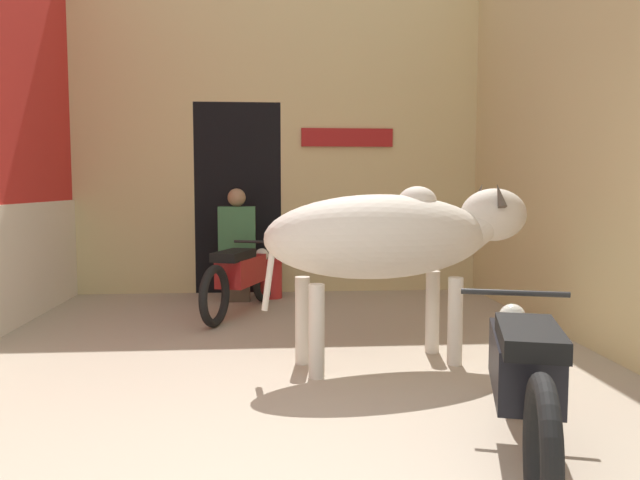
{
  "coord_description": "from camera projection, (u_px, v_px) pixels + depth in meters",
  "views": [
    {
      "loc": [
        -0.08,
        -2.18,
        1.31
      ],
      "look_at": [
        0.28,
        2.46,
        0.9
      ],
      "focal_mm": 35.0,
      "sensor_mm": 36.0,
      "label": 1
    }
  ],
  "objects": [
    {
      "name": "plastic_stool",
      "position": [
        271.0,
        276.0,
        7.29
      ],
      "size": [
        0.36,
        0.36,
        0.48
      ],
      "color": "red",
      "rests_on": "ground_plane"
    },
    {
      "name": "motorcycle_far",
      "position": [
        241.0,
        275.0,
        6.4
      ],
      "size": [
        0.8,
        1.82,
        0.71
      ],
      "color": "black",
      "rests_on": "ground_plane"
    },
    {
      "name": "motorcycle_near",
      "position": [
        523.0,
        374.0,
        2.97
      ],
      "size": [
        0.75,
        1.89,
        0.73
      ],
      "color": "black",
      "rests_on": "ground_plane"
    },
    {
      "name": "shopkeeper_seated",
      "position": [
        237.0,
        241.0,
        7.14
      ],
      "size": [
        0.42,
        0.33,
        1.28
      ],
      "color": "brown",
      "rests_on": "ground_plane"
    },
    {
      "name": "cow",
      "position": [
        394.0,
        237.0,
        4.54
      ],
      "size": [
        2.13,
        1.01,
        1.34
      ],
      "color": "beige",
      "rests_on": "ground_plane"
    },
    {
      "name": "wall_right_with_door",
      "position": [
        600.0,
        97.0,
        4.98
      ],
      "size": [
        0.22,
        5.47,
        4.08
      ],
      "color": "#D1BC84",
      "rests_on": "ground_plane"
    },
    {
      "name": "wall_back_with_doorway",
      "position": [
        265.0,
        150.0,
        7.79
      ],
      "size": [
        4.91,
        0.93,
        4.08
      ],
      "color": "#D1BC84",
      "rests_on": "ground_plane"
    }
  ]
}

